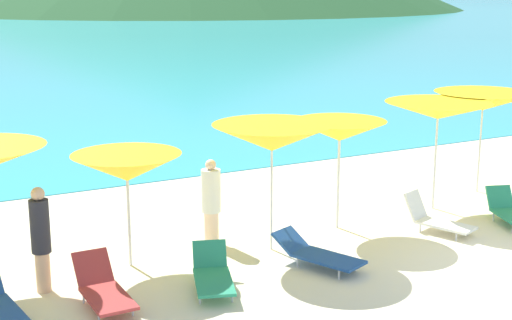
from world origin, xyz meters
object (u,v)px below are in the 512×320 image
Objects in this scene: lounge_chair_2 at (436,219)px; umbrella_6 at (483,101)px; umbrella_5 at (438,111)px; beachgoer_3 at (41,237)px; umbrella_3 at (272,138)px; umbrella_2 at (127,168)px; lounge_chair_5 at (317,253)px; beachgoer_2 at (211,200)px; lounge_chair_4 at (511,211)px; lounge_chair_0 at (213,274)px; lounge_chair_9 at (103,288)px; umbrella_4 at (340,131)px.

umbrella_6 is at bearing 12.25° from lounge_chair_2.
umbrella_5 is 2.51m from lounge_chair_2.
beachgoer_3 is (-7.59, 0.68, 0.66)m from lounge_chair_2.
lounge_chair_2 is (3.40, -0.66, -1.86)m from umbrella_3.
umbrella_2 is 3.63m from lounge_chair_5.
umbrella_5 is 5.44m from beachgoer_2.
lounge_chair_4 is at bearing -11.20° from umbrella_3.
lounge_chair_2 is (5.15, 0.52, 0.01)m from lounge_chair_0.
umbrella_6 is at bearing 80.30° from lounge_chair_4.
umbrella_6 is 1.38× the size of beachgoer_3.
lounge_chair_5 is (-3.11, -0.47, -0.04)m from lounge_chair_2.
umbrella_3 is 1.44× the size of beachgoer_2.
beachgoer_3 is (-2.44, 1.21, 0.67)m from lounge_chair_0.
umbrella_3 is 3.93m from lounge_chair_2.
umbrella_3 is (2.59, -0.46, 0.35)m from umbrella_2.
lounge_chair_5 is 1.08× the size of beachgoer_2.
beachgoer_2 reaches higher than lounge_chair_0.
lounge_chair_4 is (-1.20, -2.17, -1.91)m from umbrella_6.
umbrella_5 is 4.90m from lounge_chair_5.
beachgoer_3 reaches higher than lounge_chair_9.
lounge_chair_2 is 7.65m from beachgoer_3.
umbrella_5 is at bearing 10.46° from lounge_chair_9.
umbrella_6 reaches higher than beachgoer_2.
umbrella_3 is at bearing -10.03° from umbrella_2.
lounge_chair_0 is at bearing -8.82° from lounge_chair_9.
umbrella_6 is 1.59× the size of lounge_chair_0.
lounge_chair_9 is at bearing 162.35° from lounge_chair_2.
umbrella_6 is at bearing -1.12° from lounge_chair_5.
beachgoer_2 is at bearing 177.38° from umbrella_5.
umbrella_5 is (7.02, 0.14, 0.41)m from umbrella_2.
umbrella_4 is 1.25× the size of lounge_chair_5.
umbrella_3 reaches higher than beachgoer_2.
lounge_chair_9 is (-1.74, 0.26, 0.01)m from lounge_chair_0.
umbrella_3 is 0.94× the size of umbrella_5.
umbrella_2 is 1.37× the size of lounge_chair_2.
umbrella_5 is at bearing 131.56° from lounge_chair_4.
umbrella_3 is 1.07× the size of umbrella_4.
umbrella_4 is at bearing 76.91° from beachgoer_3.
lounge_chair_0 is at bearing -146.12° from umbrella_3.
umbrella_5 is at bearing 0.67° from lounge_chair_5.
umbrella_2 reaches higher than lounge_chair_0.
umbrella_2 is 1.18× the size of beachgoer_3.
umbrella_5 is 1.46× the size of beachgoer_3.
lounge_chair_5 is at bearing -28.88° from umbrella_2.
umbrella_4 is 0.87× the size of umbrella_5.
lounge_chair_9 is 1.35m from beachgoer_3.
beachgoer_2 is 0.94× the size of beachgoer_3.
lounge_chair_5 is at bearing 168.81° from lounge_chair_2.
umbrella_2 is at bearing -171.55° from lounge_chair_4.
lounge_chair_2 is at bearing -129.54° from umbrella_5.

